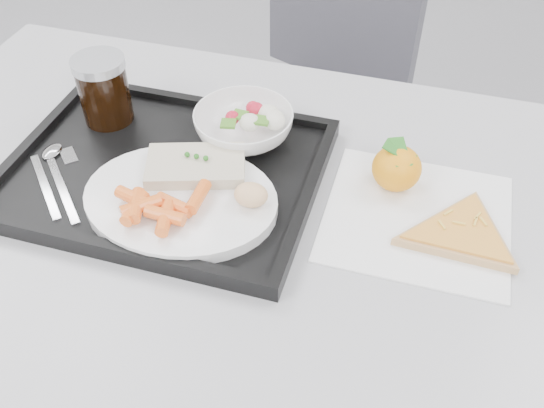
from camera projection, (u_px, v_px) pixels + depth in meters
table at (244, 246)px, 0.89m from camera, size 1.20×0.80×0.75m
chair at (328, 79)px, 1.48m from camera, size 0.55×0.55×0.93m
tray at (165, 172)px, 0.89m from camera, size 0.45×0.35×0.03m
dinner_plate at (181, 200)px, 0.83m from camera, size 0.27×0.27×0.02m
fish_fillet at (196, 166)px, 0.85m from camera, size 0.16×0.12×0.03m
bread_roll at (251, 195)px, 0.80m from camera, size 0.05×0.04×0.03m
salad_bowl at (244, 126)px, 0.93m from camera, size 0.15×0.15×0.05m
cola_glass at (103, 89)px, 0.94m from camera, size 0.08×0.08×0.11m
cutlery at (55, 173)px, 0.88m from camera, size 0.14×0.15×0.01m
napkin at (417, 217)px, 0.84m from camera, size 0.25×0.24×0.00m
tangerine at (397, 168)px, 0.86m from camera, size 0.07×0.07×0.07m
pizza_slice at (461, 234)px, 0.80m from camera, size 0.25×0.25×0.02m
carrot_pile at (156, 207)px, 0.79m from camera, size 0.12×0.10×0.02m
salad_contents at (261, 116)px, 0.92m from camera, size 0.09×0.08×0.03m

